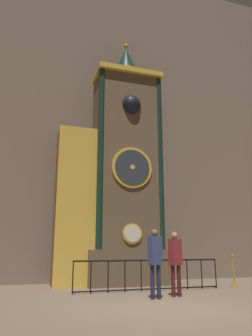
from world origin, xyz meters
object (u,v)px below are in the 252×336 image
Objects in this scene: visitor_far at (175,257)px; stanchion_post at (234,276)px; visitor_near at (155,256)px; clock_tower at (116,177)px.

stanchion_post is (2.95, 1.53, -0.69)m from visitor_far.
visitor_near is 1.68× the size of stanchion_post.
visitor_near is 4.15m from stanchion_post.
visitor_far reaches higher than stanchion_post.
visitor_far is at bearing 2.48° from visitor_near.
clock_tower is 5.70× the size of visitor_far.
visitor_near is 1.03× the size of visitor_far.
clock_tower reaches higher than visitor_near.
stanchion_post is at bearing 9.08° from visitor_far.
clock_tower is 4.53m from visitor_near.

